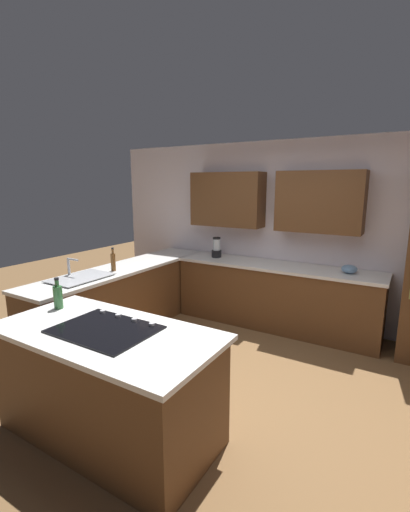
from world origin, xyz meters
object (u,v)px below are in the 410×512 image
Objects in this scene: sink_unit at (80,277)px; mixing_bowl at (349,269)px; blender at (217,249)px; cooktop at (106,329)px; oil_bottle at (58,296)px; dish_soap_bottle at (113,261)px.

sink_unit is 3.63× the size of mixing_bowl.
blender is 1.90m from mixing_bowl.
cooktop is at bearing 101.91° from blender.
blender reaches higher than oil_bottle.
oil_bottle is (0.72, -0.12, 0.11)m from cooktop.
mixing_bowl is at bearing 180.00° from blender.
mixing_bowl is at bearing -114.95° from cooktop.
blender is 2.69m from oil_bottle.
sink_unit is at bearing -33.32° from cooktop.
oil_bottle is (2.02, 2.69, 0.06)m from mixing_bowl.
mixing_bowl is 0.64× the size of dish_soap_bottle.
blender is at bearing -112.19° from sink_unit.
dish_soap_bottle is at bearing -46.46° from cooktop.
mixing_bowl is (-1.90, 0.00, -0.08)m from blender.
cooktop is 3.94× the size of mixing_bowl.
sink_unit is 3.29m from mixing_bowl.
dish_soap_bottle is (1.31, -1.38, 0.12)m from cooktop.
sink_unit is 2.30× the size of dish_soap_bottle.
oil_bottle is at bearing 115.33° from dish_soap_bottle.
mixing_bowl is (-1.31, -2.81, 0.05)m from cooktop.
oil_bottle is (0.12, 2.69, -0.02)m from blender.
mixing_bowl is (-2.68, -1.91, 0.03)m from sink_unit.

